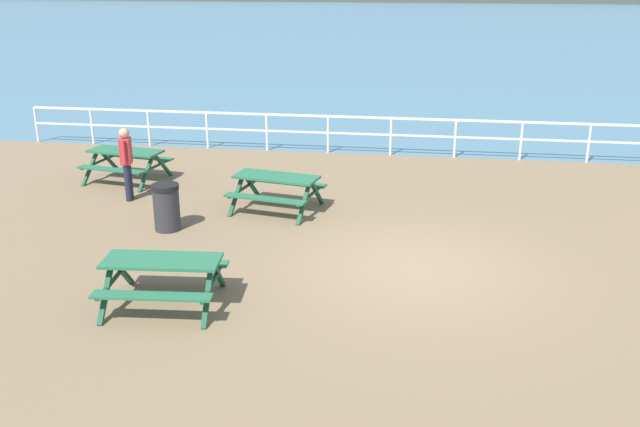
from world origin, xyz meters
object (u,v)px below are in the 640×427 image
object	(u,v)px
picnic_table_mid_centre	(126,158)
visitor	(126,159)
picnic_table_far_left	(276,184)
litter_bin	(167,207)
picnic_table_near_left	(162,271)

from	to	relation	value
picnic_table_mid_centre	visitor	bearing A→B (deg)	-55.70
picnic_table_far_left	visitor	bearing A→B (deg)	-172.14
picnic_table_mid_centre	picnic_table_far_left	world-z (taller)	same
visitor	litter_bin	distance (m)	2.35
picnic_table_near_left	picnic_table_mid_centre	bearing A→B (deg)	112.85
picnic_table_far_left	picnic_table_mid_centre	bearing A→B (deg)	169.67
picnic_table_near_left	picnic_table_far_left	bearing A→B (deg)	75.63
litter_bin	picnic_table_mid_centre	bearing A→B (deg)	124.80
litter_bin	visitor	bearing A→B (deg)	131.72
visitor	picnic_table_mid_centre	bearing A→B (deg)	-77.40
picnic_table_far_left	visitor	world-z (taller)	visitor
picnic_table_far_left	litter_bin	xyz separation A→B (m)	(-1.93, -1.51, -0.10)
picnic_table_near_left	picnic_table_mid_centre	world-z (taller)	same
picnic_table_mid_centre	litter_bin	size ratio (longest dim) A/B	2.13
picnic_table_far_left	picnic_table_near_left	bearing A→B (deg)	-88.48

